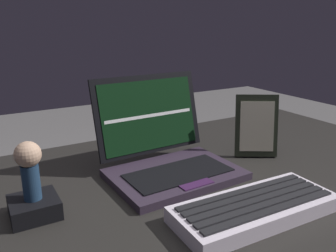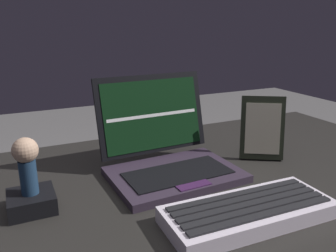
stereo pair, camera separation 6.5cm
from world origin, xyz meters
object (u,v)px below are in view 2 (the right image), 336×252
(laptop_front, at_px, (168,155))
(photo_frame, at_px, (262,128))
(figurine, at_px, (26,161))
(external_keyboard, at_px, (249,212))
(figurine_stand, at_px, (32,201))

(laptop_front, xyz_separation_m, photo_frame, (0.28, -0.02, 0.04))
(laptop_front, height_order, figurine, laptop_front)
(external_keyboard, relative_size, figurine_stand, 3.73)
(laptop_front, height_order, figurine_stand, laptop_front)
(external_keyboard, xyz_separation_m, photo_frame, (0.23, 0.25, 0.07))
(figurine, bearing_deg, photo_frame, 2.35)
(figurine_stand, bearing_deg, figurine, -1.79)
(photo_frame, xyz_separation_m, figurine, (-0.61, -0.03, 0.02))
(photo_frame, height_order, figurine, photo_frame)
(figurine_stand, bearing_deg, external_keyboard, -30.08)
(laptop_front, distance_m, figurine, 0.34)
(external_keyboard, xyz_separation_m, figurine, (-0.38, 0.22, 0.09))
(figurine_stand, bearing_deg, laptop_front, 8.37)
(laptop_front, distance_m, external_keyboard, 0.28)
(laptop_front, bearing_deg, figurine, -171.63)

